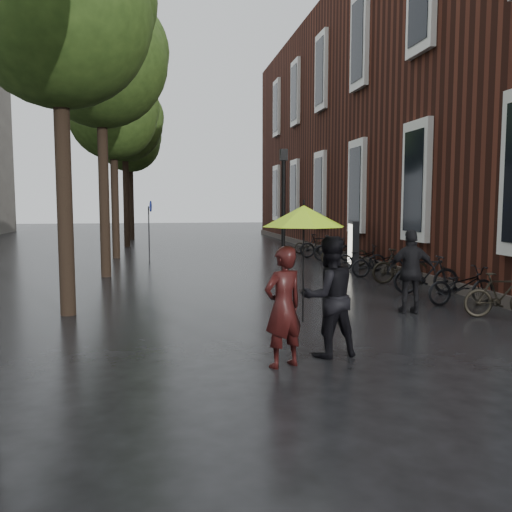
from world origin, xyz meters
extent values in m
plane|color=black|center=(0.00, 0.00, 0.00)|extent=(120.00, 120.00, 0.00)
cube|color=#38160F|center=(10.50, 19.50, 6.00)|extent=(10.00, 33.00, 12.00)
cube|color=silver|center=(5.45, 10.50, 3.00)|extent=(0.25, 1.60, 3.60)
cube|color=black|center=(5.35, 10.50, 3.00)|extent=(0.10, 1.20, 3.00)
cube|color=silver|center=(5.45, 15.50, 3.00)|extent=(0.25, 1.60, 3.60)
cube|color=black|center=(5.35, 15.50, 3.00)|extent=(0.10, 1.20, 3.00)
cube|color=silver|center=(5.45, 15.50, 8.50)|extent=(0.25, 1.60, 3.60)
cube|color=black|center=(5.35, 15.50, 8.50)|extent=(0.10, 1.20, 3.00)
cube|color=silver|center=(5.45, 20.50, 3.00)|extent=(0.25, 1.60, 3.60)
cube|color=black|center=(5.35, 20.50, 3.00)|extent=(0.10, 1.20, 3.00)
cube|color=silver|center=(5.45, 20.50, 8.50)|extent=(0.25, 1.60, 3.60)
cube|color=black|center=(5.35, 20.50, 8.50)|extent=(0.10, 1.20, 3.00)
cube|color=silver|center=(5.45, 25.50, 3.00)|extent=(0.25, 1.60, 3.60)
cube|color=black|center=(5.35, 25.50, 3.00)|extent=(0.10, 1.20, 3.00)
cube|color=silver|center=(5.45, 25.50, 8.50)|extent=(0.25, 1.60, 3.60)
cube|color=black|center=(5.35, 25.50, 8.50)|extent=(0.10, 1.20, 3.00)
cube|color=silver|center=(5.45, 30.50, 3.00)|extent=(0.25, 1.60, 3.60)
cube|color=black|center=(5.35, 30.50, 3.00)|extent=(0.10, 1.20, 3.00)
cube|color=silver|center=(5.45, 30.50, 8.50)|extent=(0.25, 1.60, 3.60)
cube|color=black|center=(5.35, 30.50, 8.50)|extent=(0.10, 1.20, 3.00)
cube|color=#3F3833|center=(5.60, 19.50, 0.15)|extent=(0.40, 33.00, 0.30)
cylinder|color=black|center=(-4.10, 7.00, 2.25)|extent=(0.32, 0.32, 4.51)
cylinder|color=black|center=(-3.90, 13.00, 2.48)|extent=(0.32, 0.32, 4.95)
cylinder|color=black|center=(-4.05, 19.00, 2.20)|extent=(0.32, 0.32, 4.40)
cylinder|color=black|center=(-3.95, 25.00, 2.39)|extent=(0.32, 0.32, 4.79)
cylinder|color=black|center=(-4.00, 31.00, 2.28)|extent=(0.32, 0.32, 4.57)
imported|color=black|center=(-0.44, 2.68, 0.88)|extent=(0.75, 0.64, 1.75)
imported|color=black|center=(0.37, 3.11, 0.93)|extent=(1.00, 0.84, 1.85)
cylinder|color=black|center=(-0.10, 2.84, 1.39)|extent=(0.02, 0.02, 1.56)
cone|color=#AAE518|center=(-0.10, 2.84, 2.17)|extent=(1.22, 1.22, 0.31)
cylinder|color=black|center=(-0.10, 2.84, 2.36)|extent=(0.02, 0.02, 0.08)
imported|color=black|center=(3.10, 5.92, 0.90)|extent=(1.10, 0.58, 1.79)
imported|color=black|center=(4.73, 5.18, 0.47)|extent=(1.61, 0.71, 0.93)
imported|color=black|center=(4.70, 6.63, 0.45)|extent=(1.75, 0.71, 0.90)
imported|color=black|center=(4.61, 8.17, 0.52)|extent=(1.76, 0.67, 1.04)
imported|color=black|center=(4.74, 9.95, 0.51)|extent=(1.74, 0.63, 1.02)
imported|color=black|center=(4.62, 11.35, 0.45)|extent=(1.76, 0.73, 0.90)
imported|color=black|center=(4.70, 13.05, 0.45)|extent=(1.77, 0.84, 0.90)
imported|color=black|center=(4.67, 14.70, 0.46)|extent=(1.86, 1.02, 0.93)
imported|color=black|center=(4.77, 16.22, 0.50)|extent=(1.73, 0.83, 1.00)
imported|color=black|center=(4.57, 17.70, 0.51)|extent=(1.72, 0.59, 1.01)
imported|color=black|center=(4.66, 19.60, 0.41)|extent=(1.62, 0.82, 0.81)
cube|color=black|center=(4.62, 13.59, 0.86)|extent=(0.23, 1.14, 1.71)
cube|color=beige|center=(4.49, 13.59, 0.91)|extent=(0.04, 0.95, 1.40)
cylinder|color=black|center=(1.24, 10.08, 1.80)|extent=(0.11, 0.11, 3.59)
cube|color=black|center=(1.24, 10.08, 3.68)|extent=(0.20, 0.20, 0.31)
sphere|color=#FFE5B2|center=(1.24, 10.08, 3.68)|extent=(0.16, 0.16, 0.16)
cylinder|color=#262628|center=(-2.63, 17.57, 1.11)|extent=(0.05, 0.05, 2.22)
cylinder|color=navy|center=(-2.54, 17.57, 2.22)|extent=(0.03, 0.44, 0.44)
camera|label=1|loc=(-2.14, -4.77, 2.36)|focal=38.00mm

